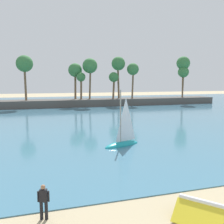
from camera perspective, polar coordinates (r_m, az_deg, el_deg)
The scene contains 5 objects.
sea at distance 57.05m, azimuth -11.78°, elevation 0.71°, with size 220.00×89.78×0.06m, color teal.
palm_headland at distance 61.52m, azimuth -12.04°, elevation 4.87°, with size 84.98×6.00×13.12m.
folded_kite at distance 12.57m, azimuth 22.35°, elevation -20.31°, with size 3.59×3.72×0.94m.
person_at_waterline at distance 12.26m, azimuth -15.62°, elevation -19.27°, with size 0.54×0.28×1.67m.
sailboat_near_shore at distance 24.19m, azimuth 2.49°, elevation -6.49°, with size 4.20×2.61×5.86m.
Camera 1 is at (-4.69, -2.99, 6.30)m, focal length 39.35 mm.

